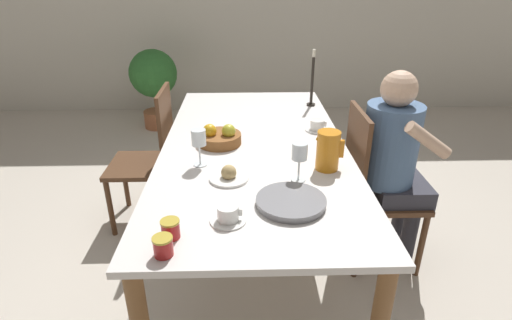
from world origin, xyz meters
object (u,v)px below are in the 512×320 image
(chair_opposite, at_px, (151,156))
(candlestick_tall, at_px, (312,84))
(wine_glass_juice, at_px, (300,154))
(serving_tray, at_px, (291,202))
(red_pitcher, at_px, (328,150))
(jam_jar_amber, at_px, (170,228))
(teacup_across, at_px, (317,126))
(fruit_bowl, at_px, (220,137))
(wine_glass_water, at_px, (199,139))
(person_seated, at_px, (395,157))
(bread_plate, at_px, (229,175))
(chair_person_side, at_px, (373,186))
(potted_plant, at_px, (154,79))
(jam_jar_red, at_px, (163,245))
(teacup_near_person, at_px, (228,215))

(chair_opposite, height_order, candlestick_tall, candlestick_tall)
(wine_glass_juice, distance_m, serving_tray, 0.25)
(red_pitcher, height_order, jam_jar_amber, red_pitcher)
(wine_glass_juice, distance_m, teacup_across, 0.67)
(teacup_across, relative_size, fruit_bowl, 0.60)
(chair_opposite, xyz_separation_m, red_pitcher, (1.03, -0.72, 0.35))
(wine_glass_water, xyz_separation_m, candlestick_tall, (0.70, 0.94, 0.02))
(wine_glass_water, bearing_deg, person_seated, 10.31)
(bread_plate, bearing_deg, fruit_bowl, 98.73)
(wine_glass_juice, bearing_deg, chair_person_side, 37.84)
(teacup_across, xyz_separation_m, fruit_bowl, (-0.58, -0.19, 0.01))
(fruit_bowl, bearing_deg, serving_tray, -63.14)
(wine_glass_juice, distance_m, candlestick_tall, 1.14)
(wine_glass_water, height_order, candlestick_tall, candlestick_tall)
(chair_person_side, distance_m, fruit_bowl, 0.93)
(bread_plate, bearing_deg, wine_glass_water, 133.48)
(potted_plant, bearing_deg, person_seated, -52.29)
(wine_glass_water, bearing_deg, wine_glass_juice, -20.30)
(person_seated, height_order, fruit_bowl, person_seated)
(chair_opposite, height_order, jam_jar_red, chair_opposite)
(teacup_across, xyz_separation_m, jam_jar_red, (-0.72, -1.15, 0.01))
(wine_glass_water, bearing_deg, fruit_bowl, 72.28)
(person_seated, relative_size, jam_jar_red, 16.37)
(teacup_near_person, distance_m, teacup_across, 1.08)
(teacup_near_person, distance_m, serving_tray, 0.28)
(chair_person_side, relative_size, jam_jar_amber, 13.34)
(candlestick_tall, bearing_deg, teacup_across, -94.46)
(person_seated, xyz_separation_m, serving_tray, (-0.65, -0.58, 0.07))
(person_seated, height_order, bread_plate, person_seated)
(red_pitcher, distance_m, serving_tray, 0.40)
(bread_plate, distance_m, potted_plant, 2.87)
(wine_glass_juice, bearing_deg, candlestick_tall, 78.35)
(wine_glass_juice, bearing_deg, chair_opposite, 136.44)
(wine_glass_water, height_order, teacup_near_person, wine_glass_water)
(wine_glass_juice, xyz_separation_m, fruit_bowl, (-0.39, 0.43, -0.10))
(wine_glass_water, relative_size, serving_tray, 0.64)
(chair_opposite, relative_size, bread_plate, 5.22)
(jam_jar_amber, bearing_deg, fruit_bowl, 81.24)
(person_seated, bearing_deg, wine_glass_juice, -58.12)
(person_seated, distance_m, candlestick_tall, 0.86)
(jam_jar_amber, distance_m, candlestick_tall, 1.72)
(potted_plant, bearing_deg, chair_person_side, -53.51)
(wine_glass_juice, height_order, jam_jar_amber, wine_glass_juice)
(wine_glass_water, xyz_separation_m, serving_tray, (0.41, -0.39, -0.12))
(teacup_near_person, relative_size, teacup_across, 1.00)
(red_pitcher, xyz_separation_m, serving_tray, (-0.21, -0.33, -0.08))
(red_pitcher, distance_m, teacup_near_person, 0.64)
(chair_person_side, distance_m, potted_plant, 2.91)
(wine_glass_water, distance_m, jam_jar_red, 0.70)
(chair_person_side, height_order, person_seated, person_seated)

